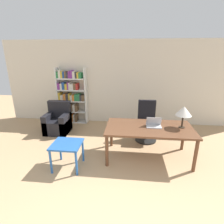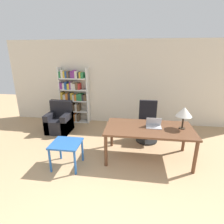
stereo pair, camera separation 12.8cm
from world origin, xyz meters
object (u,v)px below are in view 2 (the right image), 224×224
Objects in this scene: side_table_blue at (66,147)px; armchair at (60,122)px; table_lamp at (184,112)px; desk at (149,131)px; bookshelf at (73,96)px; office_chair at (147,124)px; laptop at (154,125)px.

armchair reaches higher than side_table_blue.
armchair is (-3.27, 1.06, -0.81)m from table_lamp.
bookshelf reaches higher than desk.
desk is 0.93m from office_chair.
desk reaches higher than side_table_blue.
desk is at bearing -23.40° from armchair.
office_chair is 2.70m from bookshelf.
armchair is at bearing 158.20° from laptop.
side_table_blue is (-1.78, -0.60, -0.33)m from laptop.
table_lamp is 0.44× the size of office_chair.
armchair is at bearing -99.93° from bookshelf.
laptop reaches higher than armchair.
laptop is 1.90m from side_table_blue.
laptop is at bearing -179.43° from table_lamp.
laptop is at bearing 24.80° from desk.
laptop is 0.68× the size of table_lamp.
desk is 1.73× the size of office_chair.
bookshelf is (-2.45, 1.06, 0.42)m from office_chair.
side_table_blue is 0.31× the size of bookshelf.
laptop reaches higher than side_table_blue.
armchair is (-0.90, 1.67, -0.15)m from side_table_blue.
laptop is 0.68m from table_lamp.
desk is 5.81× the size of laptop.
side_table_blue is 2.67m from bookshelf.
table_lamp is (0.69, 0.05, 0.45)m from desk.
desk is 0.83m from table_lamp.
bookshelf is (-0.75, 2.52, 0.44)m from side_table_blue.
table_lamp is at bearing 0.57° from laptop.
office_chair is 1.18× the size of armchair.
office_chair is 0.59× the size of bookshelf.
bookshelf is (-2.42, 1.97, 0.23)m from desk.
armchair is at bearing 118.24° from side_table_blue.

